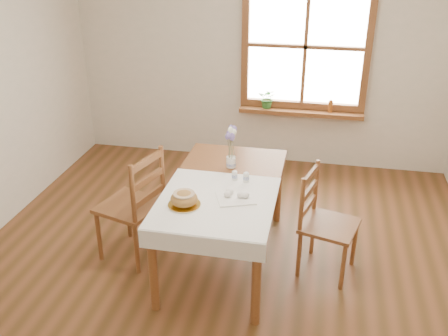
{
  "coord_description": "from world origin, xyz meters",
  "views": [
    {
      "loc": [
        0.74,
        -3.29,
        2.68
      ],
      "look_at": [
        0.0,
        0.3,
        0.9
      ],
      "focal_mm": 40.0,
      "sensor_mm": 36.0,
      "label": 1
    }
  ],
  "objects_px": {
    "chair_left": "(130,204)",
    "dining_table": "(224,193)",
    "flower_vase": "(231,163)",
    "chair_right": "(330,224)",
    "bread_plate": "(184,205)"
  },
  "relations": [
    {
      "from": "chair_left",
      "to": "flower_vase",
      "type": "bearing_deg",
      "value": 133.34
    },
    {
      "from": "chair_right",
      "to": "bread_plate",
      "type": "xyz_separation_m",
      "value": [
        -1.11,
        -0.44,
        0.3
      ]
    },
    {
      "from": "dining_table",
      "to": "chair_left",
      "type": "height_order",
      "value": "chair_left"
    },
    {
      "from": "dining_table",
      "to": "bread_plate",
      "type": "height_order",
      "value": "bread_plate"
    },
    {
      "from": "dining_table",
      "to": "flower_vase",
      "type": "bearing_deg",
      "value": 90.43
    },
    {
      "from": "dining_table",
      "to": "flower_vase",
      "type": "height_order",
      "value": "flower_vase"
    },
    {
      "from": "bread_plate",
      "to": "flower_vase",
      "type": "relative_size",
      "value": 2.56
    },
    {
      "from": "chair_right",
      "to": "bread_plate",
      "type": "height_order",
      "value": "chair_right"
    },
    {
      "from": "dining_table",
      "to": "chair_left",
      "type": "xyz_separation_m",
      "value": [
        -0.82,
        -0.09,
        -0.15
      ]
    },
    {
      "from": "chair_left",
      "to": "bread_plate",
      "type": "height_order",
      "value": "chair_left"
    },
    {
      "from": "dining_table",
      "to": "chair_right",
      "type": "relative_size",
      "value": 1.72
    },
    {
      "from": "chair_right",
      "to": "flower_vase",
      "type": "distance_m",
      "value": 1.0
    },
    {
      "from": "dining_table",
      "to": "flower_vase",
      "type": "xyz_separation_m",
      "value": [
        -0.0,
        0.32,
        0.13
      ]
    },
    {
      "from": "chair_left",
      "to": "dining_table",
      "type": "bearing_deg",
      "value": 112.78
    },
    {
      "from": "chair_left",
      "to": "flower_vase",
      "type": "xyz_separation_m",
      "value": [
        0.81,
        0.41,
        0.28
      ]
    }
  ]
}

